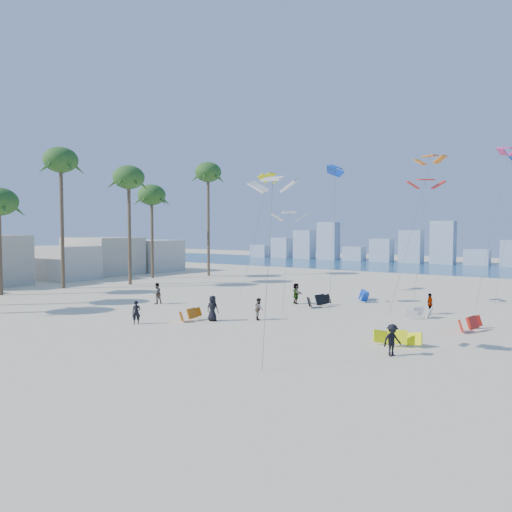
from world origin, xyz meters
The scene contains 10 objects.
ground centered at (0.00, 0.00, 0.00)m, with size 220.00×220.00×0.00m, color beige.
ocean centered at (0.00, 72.00, 0.01)m, with size 220.00×220.00×0.00m, color navy.
kitesurfer_near centered at (-0.78, 6.76, 0.82)m, with size 0.60×0.39×1.64m, color black.
kitesurfer_mid centered at (5.35, 13.03, 0.80)m, with size 0.78×0.61×1.61m, color gray.
kitesurfers_far centered at (6.69, 16.22, 0.90)m, with size 35.93×18.36×1.88m.
grounded_kites centered at (10.81, 18.39, 0.44)m, with size 18.94×19.37×0.97m.
flying_kites centered at (11.71, 23.94, 11.26)m, with size 32.86×35.63×14.40m.
palm_row centered at (-21.96, 16.19, 12.08)m, with size 7.95×44.80×16.36m.
beachfront_buildings centered at (-33.69, 20.82, 2.67)m, with size 11.50×43.00×6.00m.
distant_skyline centered at (-1.19, 82.00, 3.09)m, with size 85.00×3.00×8.40m.
Camera 1 is at (25.26, -15.70, 6.57)m, focal length 33.64 mm.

